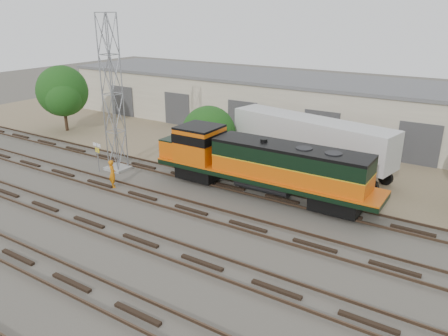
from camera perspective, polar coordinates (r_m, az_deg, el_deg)
The scene contains 11 objects.
ground at distance 25.92m, azimuth -6.32°, elevation -6.80°, with size 140.00×140.00×0.00m, color #47423A.
dirt_strip at distance 37.85m, azimuth 7.96°, elevation 1.90°, with size 80.00×16.00×0.02m, color #726047.
tracks at distance 23.91m, azimuth -10.86°, elevation -9.29°, with size 80.00×20.40×0.28m.
warehouse at distance 44.33m, azimuth 12.58°, elevation 7.81°, with size 58.40×10.40×5.30m.
locomotive at distance 28.54m, azimuth 4.64°, elevation 0.59°, with size 15.68×2.75×3.77m.
signal_tower at distance 33.40m, azimuth -14.34°, elevation 8.93°, with size 1.69×1.69×11.47m.
sign_post at distance 34.12m, azimuth -16.20°, elevation 2.07°, with size 0.93×0.19×2.28m.
worker at distance 31.06m, azimuth -14.37°, elevation -0.72°, with size 0.72×0.47×1.97m, color orange.
semi_trailer at distance 33.48m, azimuth 11.60°, elevation 3.78°, with size 13.31×5.14×4.01m.
tree_west at distance 46.46m, azimuth -20.34°, elevation 9.19°, with size 5.26×5.01×6.55m.
tree_mid at distance 36.17m, azimuth -1.87°, elevation 4.32°, with size 4.74×4.52×4.52m.
Camera 1 is at (14.76, -17.86, 11.61)m, focal length 35.00 mm.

